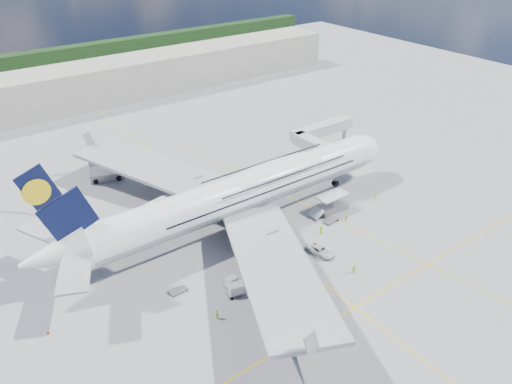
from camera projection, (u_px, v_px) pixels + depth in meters
ground at (275, 246)px, 91.25m from camera, size 300.00×300.00×0.00m
taxi_line_main at (275, 246)px, 91.24m from camera, size 0.25×220.00×0.01m
taxi_line_cross at (354, 307)px, 77.23m from camera, size 120.00×0.25×0.01m
taxi_line_diag at (297, 201)px, 105.45m from camera, size 14.16×99.06×0.01m
airliner at (244, 191)px, 95.00m from camera, size 77.26×79.15×23.71m
jet_bridge at (320, 137)px, 117.86m from camera, size 18.80×12.10×8.50m
cargo_loader at (331, 206)px, 101.30m from camera, size 8.53×3.20×3.67m
terminal at (86, 85)px, 154.87m from camera, size 180.00×16.00×12.00m
tree_line at (143, 46)px, 207.97m from camera, size 160.00×6.00×8.00m
dolly_row_a at (232, 281)px, 81.25m from camera, size 2.71×1.65×1.63m
dolly_row_b at (236, 289)px, 79.30m from camera, size 3.47×2.43×1.99m
dolly_row_c at (270, 251)px, 88.14m from camera, size 3.15×1.99×1.87m
dolly_back at (178, 290)px, 80.18m from camera, size 2.90×1.58×0.42m
dolly_nose_far at (331, 220)px, 98.16m from camera, size 3.33×2.16×0.45m
dolly_nose_near at (304, 275)px, 83.35m from camera, size 3.63×2.49×0.49m
baggage_tug at (266, 250)px, 88.65m from camera, size 3.42×2.31×1.96m
catering_truck_inner at (161, 211)px, 98.37m from camera, size 7.13×3.62×4.07m
catering_truck_outer at (106, 171)px, 112.59m from camera, size 8.16×4.85×4.55m
service_van at (320, 250)px, 88.85m from camera, size 3.17×5.61×1.48m
crew_nose at (376, 196)px, 105.61m from camera, size 0.72×0.70×1.67m
crew_loader at (347, 218)px, 97.90m from camera, size 1.01×0.95×1.67m
crew_wing at (217, 315)px, 74.71m from camera, size 0.43×0.97×1.62m
crew_van at (321, 229)px, 94.27m from camera, size 0.95×1.13×1.98m
crew_tug at (354, 269)px, 83.91m from camera, size 1.45×1.12×1.98m
cone_nose at (325, 173)px, 116.12m from camera, size 0.44×0.44×0.57m
cone_wing_left_inner at (165, 211)px, 101.36m from camera, size 0.49×0.49×0.62m
cone_wing_left_outer at (136, 170)px, 117.05m from camera, size 0.48×0.48×0.62m
cone_wing_right_inner at (228, 281)px, 82.17m from camera, size 0.48×0.48×0.61m
cone_wing_right_outer at (258, 325)px, 73.60m from camera, size 0.47×0.47×0.60m
cone_tail at (48, 332)px, 72.29m from camera, size 0.49×0.49×0.63m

